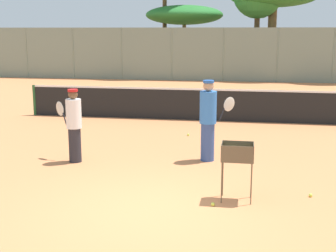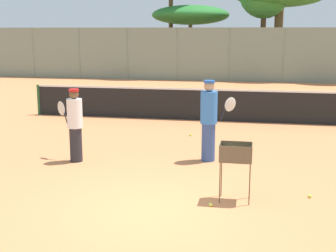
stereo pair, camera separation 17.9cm
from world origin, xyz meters
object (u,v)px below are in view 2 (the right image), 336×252
(parked_car, at_px, (251,65))
(player_red_cap, at_px, (209,120))
(tennis_net, at_px, (206,104))
(ball_cart, at_px, (236,157))
(player_white_outfit, at_px, (75,124))

(parked_car, bearing_deg, player_red_cap, -91.61)
(tennis_net, distance_m, ball_cart, 7.45)
(tennis_net, xyz_separation_m, parked_car, (1.20, 16.14, 0.10))
(tennis_net, xyz_separation_m, player_white_outfit, (-2.38, -5.46, 0.31))
(player_white_outfit, xyz_separation_m, parked_car, (3.58, 21.60, -0.21))
(player_red_cap, distance_m, parked_car, 20.98)
(tennis_net, distance_m, player_red_cap, 4.88)
(parked_car, bearing_deg, ball_cart, -89.64)
(tennis_net, bearing_deg, ball_cart, -79.60)
(player_white_outfit, height_order, ball_cart, player_white_outfit)
(ball_cart, bearing_deg, player_red_cap, 106.43)
(parked_car, bearing_deg, tennis_net, -94.24)
(parked_car, bearing_deg, player_white_outfit, -99.40)
(tennis_net, distance_m, player_white_outfit, 5.96)
(tennis_net, bearing_deg, player_red_cap, -82.82)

